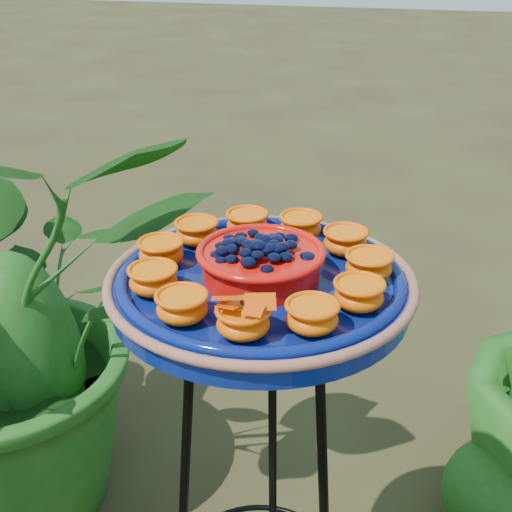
# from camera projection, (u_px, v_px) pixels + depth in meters

# --- Properties ---
(tripod_stand) EXTENTS (0.30, 0.32, 0.79)m
(tripod_stand) POSITION_uv_depth(u_px,v_px,m) (260.00, 476.00, 1.11)
(tripod_stand) COLOR black
(tripod_stand) RESTS_ON ground
(feeder_dish) EXTENTS (0.42, 0.42, 0.09)m
(feeder_dish) POSITION_uv_depth(u_px,v_px,m) (261.00, 279.00, 0.96)
(feeder_dish) COLOR navy
(feeder_dish) RESTS_ON tripod_stand
(shrub_back_left) EXTENTS (1.12, 1.08, 0.95)m
(shrub_back_left) POSITION_uv_depth(u_px,v_px,m) (13.00, 320.00, 1.54)
(shrub_back_left) COLOR #184C14
(shrub_back_left) RESTS_ON ground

